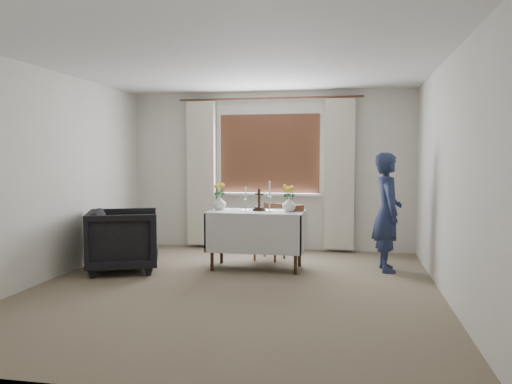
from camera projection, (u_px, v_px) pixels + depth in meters
ground at (233, 289)px, 5.56m from camera, size 5.00×5.00×0.00m
altar_table at (257, 240)px, 6.54m from camera, size 1.24×0.64×0.76m
wooden_chair at (270, 232)px, 7.12m from camera, size 0.46×0.46×0.81m
armchair at (123, 240)px, 6.42m from camera, size 1.14×1.13×0.80m
person at (387, 212)px, 6.40m from camera, size 0.44×0.60×1.52m
radiator at (269, 231)px, 7.91m from camera, size 1.10×0.10×0.60m
wooden_cross at (259, 200)px, 6.53m from camera, size 0.16×0.14×0.29m
candlestick_left at (246, 199)px, 6.54m from camera, size 0.11×0.11×0.32m
candlestick_right at (270, 196)px, 6.48m from camera, size 0.13×0.13×0.39m
flower_vase_left at (219, 203)px, 6.67m from camera, size 0.20×0.20×0.19m
flower_vase_right at (289, 204)px, 6.44m from camera, size 0.23×0.23×0.19m
wicker_basket at (296, 208)px, 6.53m from camera, size 0.23×0.23×0.08m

